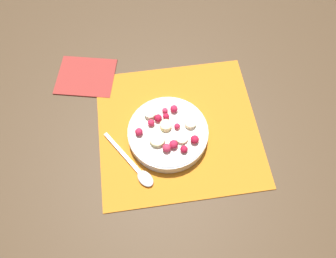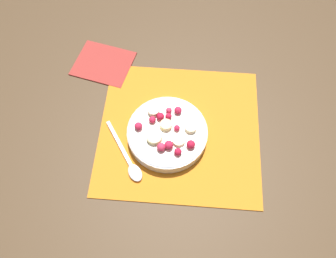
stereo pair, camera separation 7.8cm
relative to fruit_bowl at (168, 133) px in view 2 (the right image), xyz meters
name	(u,v)px [view 2 (the right image)]	position (x,y,z in m)	size (l,w,h in m)	color
ground_plane	(180,130)	(0.03, 0.02, -0.03)	(3.00, 3.00, 0.00)	#4C3823
placemat	(180,130)	(0.03, 0.02, -0.02)	(0.40, 0.38, 0.01)	orange
fruit_bowl	(168,133)	(0.00, 0.00, 0.00)	(0.19, 0.19, 0.05)	silver
spoon	(131,163)	(-0.08, -0.08, -0.02)	(0.11, 0.16, 0.01)	silver
napkin	(104,63)	(-0.20, 0.22, -0.02)	(0.18, 0.16, 0.01)	#A3332D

